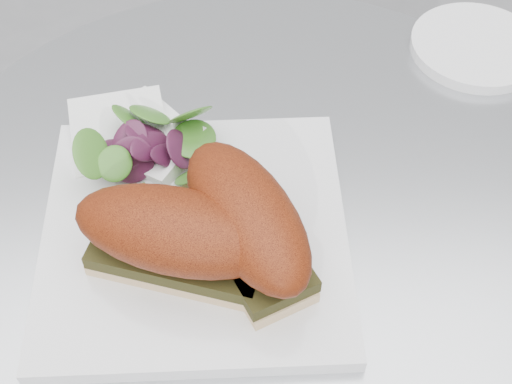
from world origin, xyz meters
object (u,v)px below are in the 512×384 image
plate (195,234)px  saucer (476,47)px  sandwich_left (176,237)px  sandwich_right (247,221)px

plate → saucer: size_ratio=1.83×
plate → sandwich_left: bearing=-105.4°
plate → saucer: bearing=40.3°
sandwich_left → saucer: size_ratio=1.25×
plate → saucer: (0.31, 0.26, -0.00)m
sandwich_left → sandwich_right: (0.06, 0.02, -0.00)m
sandwich_left → sandwich_right: bearing=30.1°
sandwich_left → saucer: bearing=58.6°
sandwich_right → saucer: size_ratio=1.25×
sandwich_right → saucer: sandwich_right is taller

